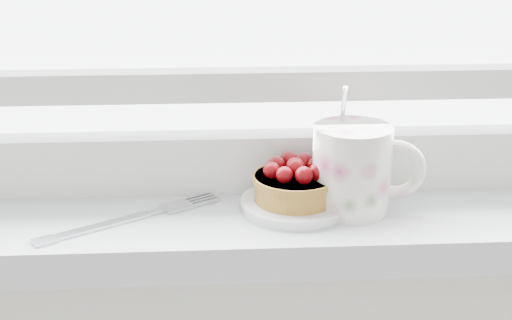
{
  "coord_description": "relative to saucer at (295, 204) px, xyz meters",
  "views": [
    {
      "loc": [
        -0.07,
        1.15,
        1.27
      ],
      "look_at": [
        -0.02,
        1.88,
        1.01
      ],
      "focal_mm": 50.0,
      "sensor_mm": 36.0,
      "label": 1
    }
  ],
  "objects": [
    {
      "name": "fork",
      "position": [
        -0.19,
        -0.02,
        -0.0
      ],
      "size": [
        0.2,
        0.13,
        0.0
      ],
      "color": "silver",
      "rests_on": "windowsill"
    },
    {
      "name": "floral_mug",
      "position": [
        0.07,
        -0.01,
        0.05
      ],
      "size": [
        0.13,
        0.1,
        0.14
      ],
      "color": "silver",
      "rests_on": "windowsill"
    },
    {
      "name": "raspberry_tart",
      "position": [
        0.0,
        0.0,
        0.03
      ],
      "size": [
        0.1,
        0.1,
        0.05
      ],
      "color": "#8B5F1E",
      "rests_on": "saucer"
    },
    {
      "name": "saucer",
      "position": [
        0.0,
        0.0,
        0.0
      ],
      "size": [
        0.12,
        0.12,
        0.01
      ],
      "primitive_type": "cylinder",
      "color": "white",
      "rests_on": "windowsill"
    }
  ]
}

